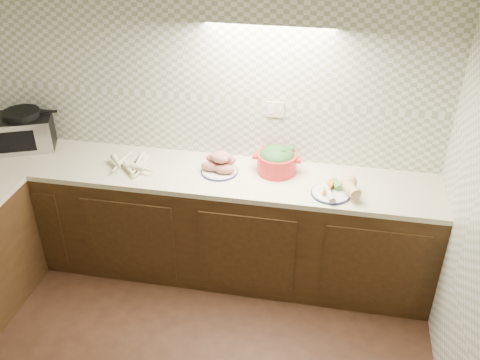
% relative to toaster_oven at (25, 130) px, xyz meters
% --- Properties ---
extents(room, '(3.60, 3.60, 2.60)m').
position_rel_toaster_oven_xyz_m(room, '(1.42, -1.63, 0.58)').
color(room, black).
rests_on(room, ground).
extents(counter, '(3.60, 3.60, 0.90)m').
position_rel_toaster_oven_xyz_m(counter, '(0.74, -0.95, -0.59)').
color(counter, black).
rests_on(counter, ground).
extents(toaster_oven, '(0.53, 0.47, 0.31)m').
position_rel_toaster_oven_xyz_m(toaster_oven, '(0.00, 0.00, 0.00)').
color(toaster_oven, black).
rests_on(toaster_oven, counter).
extents(parsnip_pile, '(0.36, 0.38, 0.07)m').
position_rel_toaster_oven_xyz_m(parsnip_pile, '(0.96, -0.17, -0.11)').
color(parsnip_pile, beige).
rests_on(parsnip_pile, counter).
extents(sweet_potato_plate, '(0.28, 0.28, 0.17)m').
position_rel_toaster_oven_xyz_m(sweet_potato_plate, '(1.61, -0.10, -0.08)').
color(sweet_potato_plate, '#1A1F45').
rests_on(sweet_potato_plate, counter).
extents(onion_bowl, '(0.15, 0.15, 0.11)m').
position_rel_toaster_oven_xyz_m(onion_bowl, '(1.61, 0.01, -0.10)').
color(onion_bowl, black).
rests_on(onion_bowl, counter).
extents(dutch_oven, '(0.36, 0.30, 0.20)m').
position_rel_toaster_oven_xyz_m(dutch_oven, '(2.02, -0.02, -0.05)').
color(dutch_oven, red).
rests_on(dutch_oven, counter).
extents(veg_plate, '(0.35, 0.35, 0.13)m').
position_rel_toaster_oven_xyz_m(veg_plate, '(2.48, -0.23, -0.10)').
color(veg_plate, '#1A1F45').
rests_on(veg_plate, counter).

